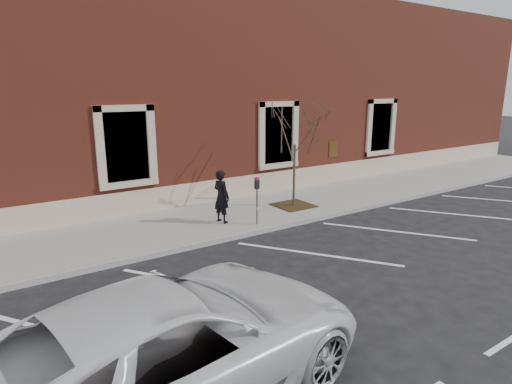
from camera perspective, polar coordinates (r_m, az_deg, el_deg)
ground at (r=12.97m, az=1.49°, el=-5.25°), size 120.00×120.00×0.00m
sidewalk_near at (r=14.34m, az=-2.57°, el=-3.07°), size 40.00×3.50×0.15m
curb_near at (r=12.90m, az=1.62°, el=-5.00°), size 40.00×0.12×0.15m
parking_stripes at (r=11.36m, az=7.99°, el=-8.21°), size 28.00×4.40×0.01m
building_civic at (r=19.09m, az=-12.37°, el=12.80°), size 40.00×8.62×8.00m
man at (r=13.15m, az=-4.63°, el=-0.60°), size 0.53×0.68×1.65m
parking_meter at (r=12.87m, az=0.13°, el=0.01°), size 0.13×0.10×1.46m
tree_grate at (r=15.19m, az=5.01°, el=-1.77°), size 1.26×1.26×0.03m
sapling at (r=14.70m, az=5.24°, el=8.62°), size 2.37×2.37×3.95m
white_truck at (r=6.24m, az=-11.68°, el=-19.47°), size 6.46×3.72×1.70m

